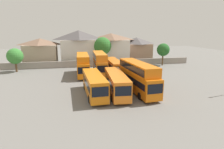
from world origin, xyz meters
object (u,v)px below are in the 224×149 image
object	(u,v)px
bus_2	(116,82)
house_terrace_right	(111,48)
bus_3	(138,75)
house_terrace_far_right	(136,49)
tree_right_of_lot	(103,46)
bus_4	(83,64)
bus_6	(114,66)
tree_behind_wall	(163,50)
bus_1	(94,83)
house_terrace_centre	(79,47)
bus_5	(100,62)
tree_left_of_lot	(15,56)
house_terrace_left	(41,52)

from	to	relation	value
bus_2	house_terrace_right	bearing A→B (deg)	173.67
bus_3	house_terrace_far_right	xyz separation A→B (m)	(10.44, 30.90, 1.22)
bus_3	tree_right_of_lot	distance (m)	26.41
bus_4	tree_right_of_lot	bearing A→B (deg)	154.48
bus_6	tree_behind_wall	distance (m)	18.45
bus_1	house_terrace_far_right	xyz separation A→B (m)	(17.55, 31.21, 2.05)
bus_3	bus_1	bearing A→B (deg)	-91.18
house_terrace_right	tree_behind_wall	distance (m)	15.81
house_terrace_centre	bus_5	bearing A→B (deg)	-75.97
bus_6	tree_left_of_lot	bearing A→B (deg)	-107.04
bus_4	tree_left_of_lot	xyz separation A→B (m)	(-15.70, 7.02, 1.14)
bus_3	tree_right_of_lot	xyz separation A→B (m)	(-1.51, 26.21, 2.79)
bus_3	bus_5	size ratio (longest dim) A/B	1.06
house_terrace_left	bus_2	bearing A→B (deg)	-62.52
bus_2	bus_3	world-z (taller)	bus_3
bus_4	bus_6	size ratio (longest dim) A/B	0.94
bus_3	tree_behind_wall	xyz separation A→B (m)	(15.35, 21.71, 1.77)
house_terrace_right	house_terrace_far_right	size ratio (longest dim) A/B	1.17
house_terrace_far_right	house_terrace_centre	bearing A→B (deg)	-176.00
house_terrace_left	bus_6	bearing A→B (deg)	-41.30
bus_4	house_terrace_left	size ratio (longest dim) A/B	1.16
bus_1	house_terrace_centre	bearing A→B (deg)	179.83
bus_1	bus_2	distance (m)	3.50
bus_6	bus_3	bearing A→B (deg)	4.63
bus_5	tree_right_of_lot	size ratio (longest dim) A/B	1.36
bus_3	bus_4	distance (m)	15.86
bus_2	house_terrace_far_right	size ratio (longest dim) A/B	1.21
house_terrace_left	house_terrace_centre	xyz separation A→B (m)	(10.98, 0.18, 1.16)
bus_1	tree_left_of_lot	bearing A→B (deg)	-143.79
bus_6	house_terrace_right	distance (m)	16.74
house_terrace_left	bus_4	bearing A→B (deg)	-54.81
tree_left_of_lot	tree_right_of_lot	world-z (taller)	tree_right_of_lot
bus_3	house_terrace_far_right	distance (m)	32.64
bus_3	house_terrace_left	size ratio (longest dim) A/B	1.26
bus_6	house_terrace_left	xyz separation A→B (m)	(-18.12, 15.92, 2.05)
house_terrace_left	tree_behind_wall	distance (m)	35.29
bus_2	tree_behind_wall	distance (m)	29.18
bus_1	bus_4	distance (m)	14.05
tree_right_of_lot	tree_left_of_lot	bearing A→B (deg)	-166.08
bus_1	bus_3	world-z (taller)	bus_3
bus_5	bus_6	xyz separation A→B (m)	(3.22, -0.40, -0.93)
bus_3	house_terrace_far_right	bearing A→B (deg)	157.69
house_terrace_centre	house_terrace_far_right	size ratio (longest dim) A/B	1.20
bus_3	bus_6	distance (m)	13.56
bus_4	bus_1	bearing A→B (deg)	5.43
tree_left_of_lot	bus_2	bearing A→B (deg)	-46.31
bus_5	tree_left_of_lot	world-z (taller)	tree_left_of_lot
house_terrace_far_right	tree_right_of_lot	world-z (taller)	tree_right_of_lot
tree_behind_wall	tree_right_of_lot	distance (m)	17.48
bus_4	bus_6	world-z (taller)	bus_4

